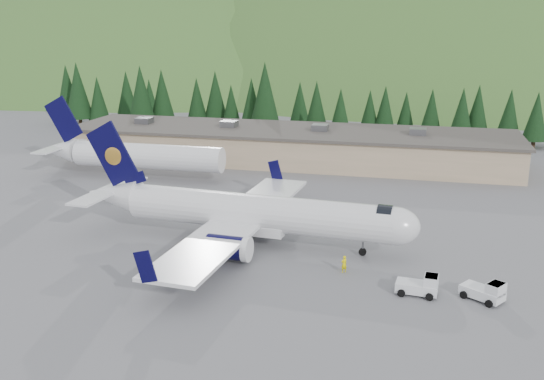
{
  "coord_description": "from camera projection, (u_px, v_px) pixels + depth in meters",
  "views": [
    {
      "loc": [
        15.01,
        -55.54,
        21.56
      ],
      "look_at": [
        0.0,
        6.0,
        4.0
      ],
      "focal_mm": 40.0,
      "sensor_mm": 36.0,
      "label": 1
    }
  ],
  "objects": [
    {
      "name": "airliner",
      "position": [
        248.0,
        213.0,
        60.65
      ],
      "size": [
        35.34,
        33.17,
        11.73
      ],
      "rotation": [
        0.0,
        0.0,
        -0.07
      ],
      "color": "white",
      "rests_on": "ground"
    },
    {
      "name": "terminal_building",
      "position": [
        289.0,
        145.0,
        97.2
      ],
      "size": [
        71.0,
        17.0,
        6.1
      ],
      "color": "tan",
      "rests_on": "ground"
    },
    {
      "name": "baggage_tug_a",
      "position": [
        421.0,
        286.0,
        49.48
      ],
      "size": [
        3.48,
        2.27,
        1.78
      ],
      "rotation": [
        0.0,
        0.0,
        -0.09
      ],
      "color": "white",
      "rests_on": "ground"
    },
    {
      "name": "hills",
      "position": [
        499.0,
        269.0,
        265.28
      ],
      "size": [
        614.0,
        330.0,
        300.0
      ],
      "color": "#395D24",
      "rests_on": "ground"
    },
    {
      "name": "ground",
      "position": [
        258.0,
        243.0,
        61.18
      ],
      "size": [
        600.0,
        600.0,
        0.0
      ],
      "primitive_type": "plane",
      "color": "slate"
    },
    {
      "name": "second_airliner",
      "position": [
        129.0,
        155.0,
        86.58
      ],
      "size": [
        27.5,
        11.0,
        10.05
      ],
      "color": "white",
      "rests_on": "ground"
    },
    {
      "name": "ramp_worker",
      "position": [
        344.0,
        264.0,
        53.91
      ],
      "size": [
        0.68,
        0.66,
        1.58
      ],
      "primitive_type": "imported",
      "rotation": [
        0.0,
        0.0,
        3.86
      ],
      "color": "#F6E300",
      "rests_on": "ground"
    },
    {
      "name": "tree_line",
      "position": [
        259.0,
        101.0,
        119.21
      ],
      "size": [
        112.01,
        18.01,
        13.34
      ],
      "color": "black",
      "rests_on": "ground"
    },
    {
      "name": "baggage_tug_b",
      "position": [
        486.0,
        292.0,
        48.39
      ],
      "size": [
        3.66,
        3.22,
        1.76
      ],
      "rotation": [
        0.0,
        0.0,
        -0.58
      ],
      "color": "white",
      "rests_on": "ground"
    }
  ]
}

